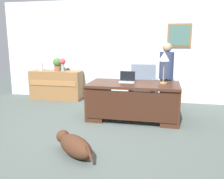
# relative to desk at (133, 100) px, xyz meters

# --- Properties ---
(ground_plane) EXTENTS (12.00, 12.00, 0.00)m
(ground_plane) POSITION_rel_desk_xyz_m (-0.46, -0.93, -0.42)
(ground_plane) COLOR #4C5651
(back_wall) EXTENTS (7.00, 0.16, 2.70)m
(back_wall) POSITION_rel_desk_xyz_m (-0.45, 1.67, 0.94)
(back_wall) COLOR silver
(back_wall) RESTS_ON ground_plane
(desk) EXTENTS (1.86, 0.96, 0.76)m
(desk) POSITION_rel_desk_xyz_m (0.00, 0.00, 0.00)
(desk) COLOR #422316
(desk) RESTS_ON ground_plane
(credenza) EXTENTS (1.44, 0.50, 0.80)m
(credenza) POSITION_rel_desk_xyz_m (-2.34, 1.32, -0.02)
(credenza) COLOR olive
(credenza) RESTS_ON ground_plane
(armchair) EXTENTS (0.60, 0.59, 1.04)m
(armchair) POSITION_rel_desk_xyz_m (0.10, 1.00, 0.06)
(armchair) COLOR slate
(armchair) RESTS_ON ground_plane
(person_standing) EXTENTS (0.32, 0.32, 1.58)m
(person_standing) POSITION_rel_desk_xyz_m (0.66, 0.82, 0.39)
(person_standing) COLOR #262323
(person_standing) RESTS_ON ground_plane
(dog_lying) EXTENTS (0.75, 0.67, 0.30)m
(dog_lying) POSITION_rel_desk_xyz_m (-0.62, -1.81, -0.26)
(dog_lying) COLOR #472819
(dog_lying) RESTS_ON ground_plane
(laptop) EXTENTS (0.32, 0.22, 0.22)m
(laptop) POSITION_rel_desk_xyz_m (-0.15, 0.14, 0.40)
(laptop) COLOR #B2B5BA
(laptop) RESTS_ON desk
(desk_lamp) EXTENTS (0.22, 0.22, 0.64)m
(desk_lamp) POSITION_rel_desk_xyz_m (0.60, 0.13, 0.86)
(desk_lamp) COLOR #9E8447
(desk_lamp) RESTS_ON desk
(vase_with_flowers) EXTENTS (0.17, 0.17, 0.35)m
(vase_with_flowers) POSITION_rel_desk_xyz_m (-2.13, 1.32, 0.61)
(vase_with_flowers) COLOR #8FA6A2
(vase_with_flowers) RESTS_ON credenza
(vase_empty) EXTENTS (0.11, 0.11, 0.23)m
(vase_empty) POSITION_rel_desk_xyz_m (-2.77, 1.32, 0.50)
(vase_empty) COLOR silver
(vase_empty) RESTS_ON credenza
(potted_plant) EXTENTS (0.24, 0.24, 0.36)m
(potted_plant) POSITION_rel_desk_xyz_m (-2.28, 1.32, 0.58)
(potted_plant) COLOR brown
(potted_plant) RESTS_ON credenza
(dog_toy_ball) EXTENTS (0.11, 0.11, 0.11)m
(dog_toy_ball) POSITION_rel_desk_xyz_m (-0.78, -1.57, -0.36)
(dog_toy_ball) COLOR orange
(dog_toy_ball) RESTS_ON ground_plane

